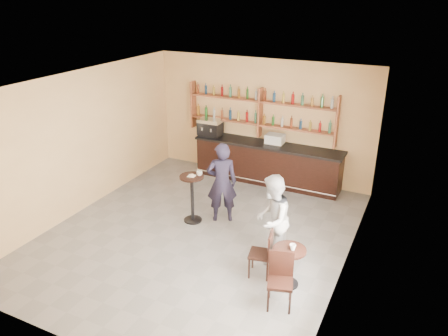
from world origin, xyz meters
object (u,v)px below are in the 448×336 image
at_px(man_main, 222,183).
at_px(cafe_table, 288,267).
at_px(pedestal_table, 192,199).
at_px(bar_counter, 267,163).
at_px(chair_west, 260,253).
at_px(espresso_machine, 210,127).
at_px(patron_second, 272,219).
at_px(pastry_case, 275,140).
at_px(chair_south, 280,282).

bearing_deg(man_main, cafe_table, 113.48).
height_order(pedestal_table, man_main, man_main).
height_order(bar_counter, chair_west, bar_counter).
distance_m(bar_counter, espresso_machine, 1.86).
bearing_deg(espresso_machine, bar_counter, 1.87).
bearing_deg(bar_counter, pedestal_table, -105.20).
bearing_deg(man_main, bar_counter, -123.32).
height_order(pedestal_table, patron_second, patron_second).
bearing_deg(cafe_table, man_main, 142.66).
bearing_deg(pastry_case, chair_west, -72.29).
height_order(man_main, cafe_table, man_main).
distance_m(pedestal_table, chair_south, 3.25).
xyz_separation_m(pedestal_table, cafe_table, (2.63, -1.24, -0.18)).
height_order(bar_counter, man_main, man_main).
distance_m(pastry_case, patron_second, 3.58).
relative_size(bar_counter, man_main, 2.17).
height_order(pedestal_table, chair_west, pedestal_table).
distance_m(espresso_machine, chair_south, 5.89).
distance_m(man_main, patron_second, 1.81).
distance_m(man_main, cafe_table, 2.65).
relative_size(man_main, cafe_table, 2.50).
distance_m(pedestal_table, cafe_table, 2.91).
bearing_deg(patron_second, espresso_machine, -142.59).
xyz_separation_m(chair_west, chair_south, (0.60, -0.65, 0.02)).
height_order(pedestal_table, cafe_table, pedestal_table).
bearing_deg(pedestal_table, espresso_machine, 109.51).
xyz_separation_m(pedestal_table, chair_west, (2.08, -1.19, -0.10)).
relative_size(cafe_table, chair_west, 0.81).
bearing_deg(bar_counter, chair_west, -71.09).
xyz_separation_m(espresso_machine, chair_west, (3.04, -3.91, -0.85)).
relative_size(chair_west, patron_second, 0.51).
relative_size(espresso_machine, pastry_case, 1.34).
bearing_deg(cafe_table, patron_second, 132.83).
bearing_deg(pastry_case, bar_counter, -178.81).
distance_m(espresso_machine, patron_second, 4.56).
bearing_deg(bar_counter, man_main, -94.14).
bearing_deg(patron_second, pedestal_table, -112.18).
relative_size(pastry_case, chair_south, 0.50).
bearing_deg(patron_second, pastry_case, -165.60).
bearing_deg(pedestal_table, pastry_case, 71.34).
distance_m(cafe_table, chair_south, 0.61).
xyz_separation_m(cafe_table, patron_second, (-0.54, 0.59, 0.51)).
bearing_deg(pedestal_table, patron_second, -17.52).
distance_m(bar_counter, pedestal_table, 2.81).
distance_m(espresso_machine, man_main, 2.86).
bearing_deg(man_main, pastry_case, -127.58).
distance_m(bar_counter, cafe_table, 4.39).
height_order(bar_counter, chair_south, bar_counter).
height_order(chair_west, patron_second, patron_second).
bearing_deg(chair_west, pedestal_table, -130.81).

